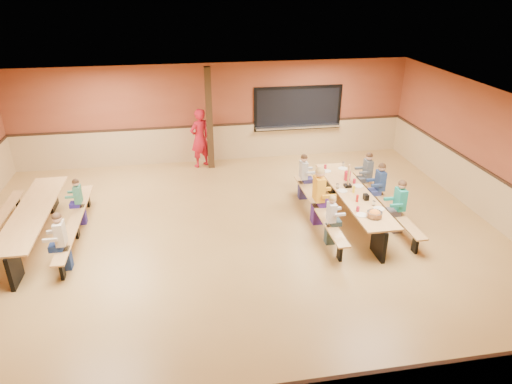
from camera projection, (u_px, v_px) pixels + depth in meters
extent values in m
plane|color=olive|center=(237.00, 241.00, 10.02)|extent=(12.00, 12.00, 0.00)
cube|color=brown|center=(214.00, 113.00, 13.83)|extent=(12.00, 0.04, 3.00)
cube|color=brown|center=(295.00, 362.00, 4.92)|extent=(12.00, 0.04, 3.00)
cube|color=brown|center=(499.00, 161.00, 10.29)|extent=(0.04, 10.00, 3.00)
cube|color=white|center=(234.00, 107.00, 8.73)|extent=(12.00, 10.00, 0.04)
cube|color=black|center=(298.00, 108.00, 14.17)|extent=(2.60, 0.06, 1.20)
cube|color=silver|center=(298.00, 127.00, 14.34)|extent=(2.70, 0.28, 0.06)
cube|color=black|center=(209.00, 119.00, 13.26)|extent=(0.18, 0.18, 3.00)
cube|color=tan|center=(353.00, 193.00, 10.57)|extent=(0.75, 3.60, 0.04)
cube|color=black|center=(379.00, 241.00, 9.34)|extent=(0.08, 0.60, 0.70)
cube|color=black|center=(331.00, 181.00, 12.10)|extent=(0.08, 0.60, 0.70)
cube|color=tan|center=(318.00, 207.00, 10.56)|extent=(0.26, 3.60, 0.04)
cube|color=black|center=(318.00, 215.00, 10.66)|extent=(0.06, 0.18, 0.41)
cube|color=tan|center=(385.00, 201.00, 10.82)|extent=(0.26, 3.60, 0.04)
cube|color=black|center=(384.00, 210.00, 10.91)|extent=(0.06, 0.18, 0.41)
cube|color=tan|center=(32.00, 211.00, 9.74)|extent=(0.75, 3.60, 0.04)
cube|color=black|center=(14.00, 267.00, 8.52)|extent=(0.08, 0.60, 0.70)
cube|color=black|center=(52.00, 196.00, 11.28)|extent=(0.08, 0.60, 0.70)
cube|color=tan|center=(75.00, 220.00, 9.99)|extent=(0.26, 3.60, 0.04)
cube|color=black|center=(77.00, 229.00, 10.09)|extent=(0.06, 0.18, 0.41)
imported|color=red|center=(200.00, 138.00, 13.61)|extent=(0.78, 0.71, 1.78)
cylinder|color=#B01728|center=(347.00, 176.00, 11.14)|extent=(0.16, 0.16, 0.22)
cube|color=black|center=(366.00, 197.00, 10.18)|extent=(0.10, 0.14, 0.13)
cylinder|color=yellow|center=(354.00, 189.00, 10.50)|extent=(0.06, 0.06, 0.17)
cylinder|color=#B2140F|center=(357.00, 198.00, 10.07)|extent=(0.06, 0.06, 0.17)
cube|color=black|center=(348.00, 186.00, 10.82)|extent=(0.16, 0.16, 0.06)
cube|color=tan|center=(349.00, 175.00, 10.70)|extent=(0.02, 0.09, 0.50)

